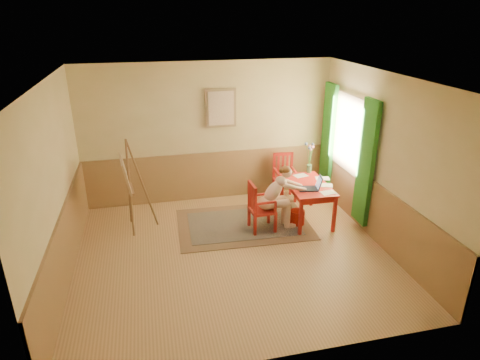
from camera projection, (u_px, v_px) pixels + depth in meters
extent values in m
cube|color=tan|center=(233.00, 254.00, 6.74)|extent=(5.00, 4.50, 0.02)
cube|color=white|center=(231.00, 78.00, 5.66)|extent=(5.00, 4.50, 0.02)
cube|color=tan|center=(209.00, 133.00, 8.24)|extent=(5.00, 0.02, 2.80)
cube|color=tan|center=(278.00, 254.00, 4.16)|extent=(5.00, 0.02, 2.80)
cube|color=tan|center=(54.00, 188.00, 5.68)|extent=(0.02, 4.50, 2.80)
cube|color=tan|center=(383.00, 161.00, 6.72)|extent=(0.02, 4.50, 2.80)
cube|color=#98754D|center=(210.00, 175.00, 8.55)|extent=(5.00, 0.04, 1.00)
cube|color=#98754D|center=(66.00, 245.00, 6.03)|extent=(0.04, 4.50, 1.00)
cube|color=#98754D|center=(374.00, 211.00, 7.06)|extent=(0.04, 4.50, 1.00)
cube|color=white|center=(350.00, 134.00, 7.65)|extent=(0.02, 1.00, 1.30)
cube|color=#997B55|center=(349.00, 134.00, 7.64)|extent=(0.03, 1.12, 1.42)
cube|color=#2A882C|center=(366.00, 163.00, 7.04)|extent=(0.08, 0.45, 2.20)
cube|color=#2A882C|center=(328.00, 138.00, 8.45)|extent=(0.08, 0.45, 2.20)
cube|color=#997B55|center=(221.00, 108.00, 8.05)|extent=(0.60, 0.04, 0.76)
cube|color=beige|center=(221.00, 108.00, 8.03)|extent=(0.50, 0.02, 0.66)
cube|color=#8C7251|center=(244.00, 224.00, 7.64)|extent=(2.46, 1.70, 0.01)
cube|color=black|center=(244.00, 224.00, 7.64)|extent=(2.05, 1.28, 0.01)
cube|color=#B62A22|center=(308.00, 185.00, 7.57)|extent=(0.75, 1.22, 0.04)
cube|color=#B62A22|center=(308.00, 189.00, 7.60)|extent=(0.65, 1.12, 0.10)
cube|color=#B62A22|center=(300.00, 218.00, 7.15)|extent=(0.06, 0.06, 0.68)
cube|color=#B62A22|center=(334.00, 215.00, 7.26)|extent=(0.06, 0.06, 0.68)
cube|color=#B62A22|center=(282.00, 192.00, 8.15)|extent=(0.06, 0.06, 0.68)
cube|color=#B62A22|center=(312.00, 190.00, 8.27)|extent=(0.06, 0.06, 0.68)
cube|color=#B62A22|center=(262.00, 210.00, 7.31)|extent=(0.44, 0.42, 0.04)
cube|color=#B62A22|center=(255.00, 227.00, 7.18)|extent=(0.05, 0.05, 0.37)
cube|color=#B62A22|center=(275.00, 224.00, 7.28)|extent=(0.05, 0.05, 0.37)
cube|color=#B62A22|center=(249.00, 217.00, 7.50)|extent=(0.05, 0.05, 0.37)
cube|color=#B62A22|center=(269.00, 215.00, 7.60)|extent=(0.05, 0.05, 0.37)
cube|color=#B62A22|center=(255.00, 202.00, 7.00)|extent=(0.05, 0.05, 0.50)
cube|color=#B62A22|center=(249.00, 193.00, 7.32)|extent=(0.05, 0.05, 0.50)
cube|color=#B62A22|center=(252.00, 185.00, 7.07)|extent=(0.07, 0.41, 0.06)
cube|color=#B62A22|center=(254.00, 200.00, 7.08)|extent=(0.03, 0.04, 0.41)
cube|color=#B62A22|center=(252.00, 198.00, 7.17)|extent=(0.03, 0.04, 0.41)
cube|color=#B62A22|center=(251.00, 196.00, 7.25)|extent=(0.03, 0.04, 0.41)
cube|color=#B62A22|center=(266.00, 203.00, 7.07)|extent=(0.38, 0.06, 0.03)
cube|color=#B62A22|center=(275.00, 207.00, 7.15)|extent=(0.04, 0.04, 0.20)
cube|color=#B62A22|center=(259.00, 195.00, 7.39)|extent=(0.38, 0.06, 0.03)
cube|color=#B62A22|center=(269.00, 199.00, 7.47)|extent=(0.04, 0.04, 0.20)
cube|color=#B62A22|center=(285.00, 181.00, 8.53)|extent=(0.45, 0.47, 0.04)
cube|color=#B62A22|center=(273.00, 187.00, 8.77)|extent=(0.05, 0.05, 0.39)
cube|color=#B62A22|center=(278.00, 195.00, 8.41)|extent=(0.05, 0.05, 0.39)
cube|color=#B62A22|center=(290.00, 186.00, 8.82)|extent=(0.05, 0.05, 0.39)
cube|color=#B62A22|center=(295.00, 193.00, 8.46)|extent=(0.05, 0.05, 0.39)
cube|color=#B62A22|center=(274.00, 165.00, 8.58)|extent=(0.05, 0.05, 0.52)
cube|color=#B62A22|center=(291.00, 164.00, 8.63)|extent=(0.05, 0.05, 0.52)
cube|color=#B62A22|center=(283.00, 154.00, 8.51)|extent=(0.42, 0.08, 0.06)
cube|color=#B62A22|center=(278.00, 166.00, 8.59)|extent=(0.04, 0.03, 0.43)
cube|color=#B62A22|center=(283.00, 165.00, 8.61)|extent=(0.04, 0.03, 0.43)
cube|color=#B62A22|center=(287.00, 165.00, 8.62)|extent=(0.04, 0.03, 0.43)
cube|color=#B62A22|center=(276.00, 171.00, 8.42)|extent=(0.07, 0.39, 0.03)
cube|color=#B62A22|center=(278.00, 179.00, 8.29)|extent=(0.04, 0.04, 0.21)
cube|color=#B62A22|center=(294.00, 170.00, 8.47)|extent=(0.07, 0.39, 0.03)
cube|color=#B62A22|center=(296.00, 178.00, 8.34)|extent=(0.04, 0.04, 0.21)
ellipsoid|color=beige|center=(266.00, 203.00, 7.28)|extent=(0.28, 0.34, 0.21)
cylinder|color=beige|center=(278.00, 204.00, 7.26)|extent=(0.42, 0.17, 0.15)
cylinder|color=beige|center=(274.00, 200.00, 7.41)|extent=(0.42, 0.17, 0.15)
cylinder|color=beige|center=(287.00, 215.00, 7.41)|extent=(0.11, 0.11, 0.47)
cylinder|color=beige|center=(284.00, 211.00, 7.56)|extent=(0.11, 0.11, 0.47)
cube|color=beige|center=(290.00, 226.00, 7.51)|extent=(0.20, 0.09, 0.07)
cube|color=beige|center=(286.00, 222.00, 7.66)|extent=(0.20, 0.09, 0.07)
ellipsoid|color=beige|center=(273.00, 191.00, 7.24)|extent=(0.47, 0.29, 0.49)
ellipsoid|color=beige|center=(281.00, 181.00, 7.21)|extent=(0.20, 0.29, 0.17)
sphere|color=beige|center=(287.00, 172.00, 7.17)|extent=(0.20, 0.20, 0.19)
ellipsoid|color=brown|center=(286.00, 170.00, 7.15)|extent=(0.18, 0.19, 0.13)
sphere|color=brown|center=(282.00, 171.00, 7.13)|extent=(0.10, 0.10, 0.10)
cylinder|color=beige|center=(289.00, 186.00, 7.13)|extent=(0.21, 0.09, 0.14)
cylinder|color=beige|center=(299.00, 189.00, 7.23)|extent=(0.28, 0.14, 0.16)
sphere|color=beige|center=(294.00, 188.00, 7.15)|extent=(0.09, 0.09, 0.08)
sphere|color=beige|center=(305.00, 190.00, 7.30)|extent=(0.07, 0.07, 0.07)
cylinder|color=beige|center=(283.00, 180.00, 7.37)|extent=(0.22, 0.11, 0.14)
cylinder|color=beige|center=(294.00, 184.00, 7.44)|extent=(0.28, 0.12, 0.16)
sphere|color=beige|center=(287.00, 181.00, 7.41)|extent=(0.09, 0.09, 0.08)
sphere|color=beige|center=(301.00, 186.00, 7.46)|extent=(0.07, 0.07, 0.07)
cube|color=#1E2338|center=(308.00, 189.00, 7.34)|extent=(0.37, 0.30, 0.02)
cube|color=#2D3342|center=(308.00, 189.00, 7.34)|extent=(0.32, 0.24, 0.00)
cube|color=#1E2338|center=(319.00, 182.00, 7.31)|extent=(0.11, 0.25, 0.23)
cube|color=#99BFF2|center=(319.00, 182.00, 7.31)|extent=(0.09, 0.21, 0.19)
cube|color=white|center=(328.00, 193.00, 7.21)|extent=(0.28, 0.21, 0.00)
cube|color=white|center=(322.00, 178.00, 7.81)|extent=(0.30, 0.24, 0.00)
cube|color=white|center=(301.00, 176.00, 7.95)|extent=(0.30, 0.24, 0.00)
cube|color=white|center=(325.00, 185.00, 7.51)|extent=(0.31, 0.27, 0.00)
cylinder|color=#3F724C|center=(309.00, 169.00, 8.08)|extent=(0.10, 0.10, 0.16)
cylinder|color=#3F7233|center=(308.00, 155.00, 8.03)|extent=(0.06, 0.13, 0.42)
sphere|color=#728CD8|center=(306.00, 144.00, 8.00)|extent=(0.07, 0.07, 0.06)
cylinder|color=#3F7233|center=(309.00, 156.00, 7.94)|extent=(0.07, 0.09, 0.44)
sphere|color=pink|center=(310.00, 146.00, 7.81)|extent=(0.05, 0.05, 0.04)
cylinder|color=#3F7233|center=(310.00, 158.00, 8.01)|extent=(0.03, 0.04, 0.32)
sphere|color=pink|center=(311.00, 150.00, 7.97)|extent=(0.05, 0.05, 0.05)
cylinder|color=#3F7233|center=(309.00, 157.00, 7.92)|extent=(0.08, 0.12, 0.41)
sphere|color=#728CD8|center=(309.00, 148.00, 7.79)|extent=(0.06, 0.06, 0.06)
cylinder|color=#3F7233|center=(311.00, 156.00, 8.03)|extent=(0.10, 0.08, 0.36)
sphere|color=pink|center=(313.00, 147.00, 8.00)|extent=(0.06, 0.06, 0.05)
cylinder|color=#3F7233|center=(311.00, 157.00, 8.01)|extent=(0.06, 0.05, 0.37)
sphere|color=pink|center=(312.00, 147.00, 7.96)|extent=(0.05, 0.05, 0.05)
cylinder|color=#3F7233|center=(311.00, 155.00, 8.03)|extent=(0.09, 0.10, 0.42)
sphere|color=#728CD8|center=(313.00, 144.00, 8.00)|extent=(0.05, 0.05, 0.05)
cylinder|color=red|center=(297.00, 217.00, 7.60)|extent=(0.29, 0.29, 0.28)
cylinder|color=brown|center=(130.00, 189.00, 7.07)|extent=(0.05, 0.31, 1.69)
cylinder|color=brown|center=(129.00, 183.00, 7.31)|extent=(0.11, 0.31, 1.69)
cylinder|color=brown|center=(143.00, 184.00, 7.26)|extent=(0.44, 0.08, 1.69)
cylinder|color=brown|center=(128.00, 189.00, 7.21)|extent=(0.07, 0.47, 0.03)
cube|color=brown|center=(132.00, 189.00, 7.23)|extent=(0.11, 0.51, 0.03)
cube|color=#997B55|center=(125.00, 174.00, 7.09)|extent=(0.20, 0.75, 0.56)
cube|color=beige|center=(126.00, 174.00, 7.10)|extent=(0.16, 0.68, 0.49)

